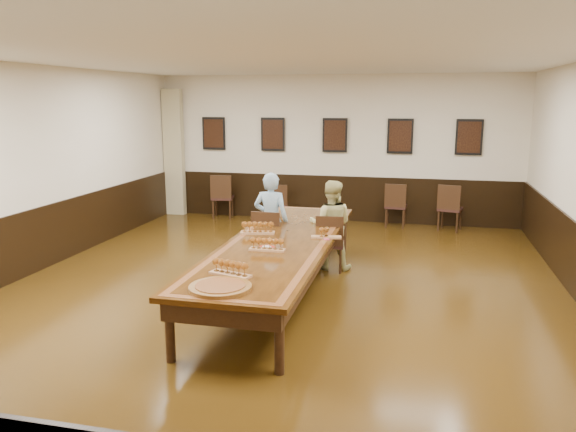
% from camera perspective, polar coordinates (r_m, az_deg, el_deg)
% --- Properties ---
extents(floor, '(8.00, 10.00, 0.02)m').
position_cam_1_polar(floor, '(7.98, -0.83, -7.84)').
color(floor, black).
rests_on(floor, ground).
extents(ceiling, '(8.00, 10.00, 0.02)m').
position_cam_1_polar(ceiling, '(7.54, -0.91, 15.90)').
color(ceiling, white).
rests_on(ceiling, floor).
extents(wall_back, '(8.00, 0.02, 3.20)m').
position_cam_1_polar(wall_back, '(12.48, 4.81, 6.82)').
color(wall_back, beige).
rests_on(wall_back, floor).
extents(wall_front, '(8.00, 0.02, 3.20)m').
position_cam_1_polar(wall_front, '(3.12, -24.35, -9.36)').
color(wall_front, beige).
rests_on(wall_front, floor).
extents(wall_left, '(0.02, 10.00, 3.20)m').
position_cam_1_polar(wall_left, '(9.41, -25.35, 4.12)').
color(wall_left, beige).
rests_on(wall_left, floor).
extents(chair_man, '(0.47, 0.51, 0.97)m').
position_cam_1_polar(chair_man, '(8.93, -1.91, -2.39)').
color(chair_man, black).
rests_on(chair_man, floor).
extents(chair_woman, '(0.47, 0.50, 0.91)m').
position_cam_1_polar(chair_woman, '(8.89, 4.30, -2.67)').
color(chair_woman, black).
rests_on(chair_woman, floor).
extents(spare_chair_a, '(0.56, 0.59, 1.00)m').
position_cam_1_polar(spare_chair_a, '(12.90, -6.66, 2.02)').
color(spare_chair_a, black).
rests_on(spare_chair_a, floor).
extents(spare_chair_b, '(0.48, 0.51, 0.86)m').
position_cam_1_polar(spare_chair_b, '(12.35, -1.00, 1.33)').
color(spare_chair_b, black).
rests_on(spare_chair_b, floor).
extents(spare_chair_c, '(0.46, 0.50, 0.94)m').
position_cam_1_polar(spare_chair_c, '(12.14, 10.90, 1.13)').
color(spare_chair_c, black).
rests_on(spare_chair_c, floor).
extents(spare_chair_d, '(0.56, 0.59, 0.97)m').
position_cam_1_polar(spare_chair_d, '(12.04, 16.16, 0.86)').
color(spare_chair_d, black).
rests_on(spare_chair_d, floor).
extents(person_man, '(0.57, 0.38, 1.54)m').
position_cam_1_polar(person_man, '(8.96, -1.73, -0.44)').
color(person_man, '#4A8ABA').
rests_on(person_man, floor).
extents(person_woman, '(0.76, 0.61, 1.43)m').
position_cam_1_polar(person_woman, '(8.92, 4.37, -0.91)').
color(person_woman, '#C8C27D').
rests_on(person_woman, floor).
extents(pink_phone, '(0.12, 0.16, 0.01)m').
position_cam_1_polar(pink_phone, '(7.88, 3.85, -2.29)').
color(pink_phone, '#DE4A88').
rests_on(pink_phone, conference_table).
extents(curtain, '(0.45, 0.18, 2.90)m').
position_cam_1_polar(curtain, '(13.39, -11.50, 6.32)').
color(curtain, tan).
rests_on(curtain, floor).
extents(wainscoting, '(8.00, 10.00, 1.00)m').
position_cam_1_polar(wainscoting, '(7.82, -0.85, -4.32)').
color(wainscoting, black).
rests_on(wainscoting, floor).
extents(conference_table, '(1.40, 5.00, 0.76)m').
position_cam_1_polar(conference_table, '(7.79, -0.85, -3.53)').
color(conference_table, black).
rests_on(conference_table, floor).
extents(posters, '(6.14, 0.04, 0.74)m').
position_cam_1_polar(posters, '(12.39, 4.78, 8.18)').
color(posters, black).
rests_on(posters, wall_back).
extents(flight_a, '(0.51, 0.24, 0.19)m').
position_cam_1_polar(flight_a, '(8.15, -3.12, -1.24)').
color(flight_a, '#9E6A42').
rests_on(flight_a, conference_table).
extents(flight_b, '(0.44, 0.20, 0.16)m').
position_cam_1_polar(flight_b, '(7.91, 3.85, -1.73)').
color(flight_b, '#9E6A42').
rests_on(flight_b, conference_table).
extents(flight_c, '(0.47, 0.15, 0.17)m').
position_cam_1_polar(flight_c, '(7.23, -2.14, -2.95)').
color(flight_c, '#9E6A42').
rests_on(flight_c, conference_table).
extents(flight_d, '(0.51, 0.29, 0.18)m').
position_cam_1_polar(flight_d, '(6.25, -5.89, -5.34)').
color(flight_d, '#9E6A42').
rests_on(flight_d, conference_table).
extents(red_plate_grp, '(0.22, 0.22, 0.03)m').
position_cam_1_polar(red_plate_grp, '(7.36, -2.19, -3.25)').
color(red_plate_grp, red).
rests_on(red_plate_grp, conference_table).
extents(carved_platter, '(0.68, 0.68, 0.05)m').
position_cam_1_polar(carved_platter, '(5.85, -6.90, -7.20)').
color(carved_platter, '#583211').
rests_on(carved_platter, conference_table).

